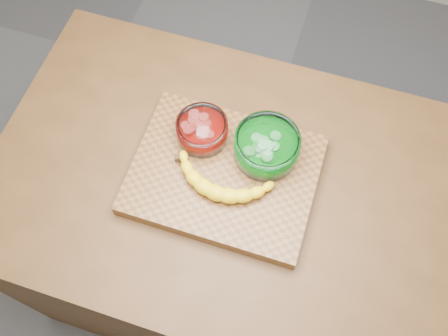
% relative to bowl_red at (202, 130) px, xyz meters
% --- Properties ---
extents(ground, '(3.50, 3.50, 0.00)m').
position_rel_bowl_red_xyz_m(ground, '(0.08, -0.08, -0.97)').
color(ground, '#57575C').
rests_on(ground, ground).
extents(counter, '(1.20, 0.80, 0.90)m').
position_rel_bowl_red_xyz_m(counter, '(0.08, -0.08, -0.52)').
color(counter, '#4F3117').
rests_on(counter, ground).
extents(cutting_board, '(0.45, 0.35, 0.04)m').
position_rel_bowl_red_xyz_m(cutting_board, '(0.08, -0.08, -0.05)').
color(cutting_board, brown).
rests_on(cutting_board, counter).
extents(bowl_red, '(0.13, 0.13, 0.06)m').
position_rel_bowl_red_xyz_m(bowl_red, '(0.00, 0.00, 0.00)').
color(bowl_red, white).
rests_on(bowl_red, cutting_board).
extents(bowl_green, '(0.16, 0.16, 0.07)m').
position_rel_bowl_red_xyz_m(bowl_green, '(0.17, 0.00, 0.01)').
color(bowl_green, white).
rests_on(bowl_green, cutting_board).
extents(banana, '(0.28, 0.13, 0.04)m').
position_rel_bowl_red_xyz_m(banana, '(0.09, -0.11, -0.01)').
color(banana, yellow).
rests_on(banana, cutting_board).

